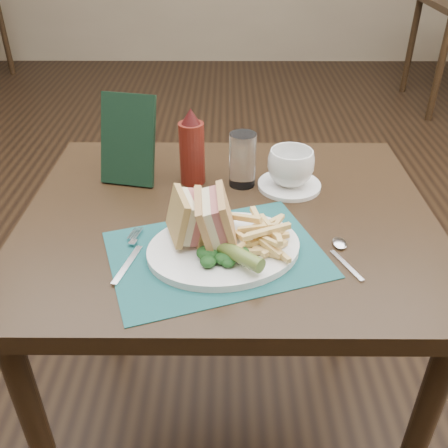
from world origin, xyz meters
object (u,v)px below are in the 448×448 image
sandwich_half_a (178,218)px  coffee_cup (291,167)px  plate (224,249)px  placemat (216,254)px  sandwich_half_b (205,219)px  saucer (289,185)px  drinking_glass (243,160)px  check_presenter (128,140)px  table_main (228,334)px  ketchup_bottle (192,146)px

sandwich_half_a → coffee_cup: size_ratio=0.91×
plate → sandwich_half_a: size_ratio=3.04×
placemat → sandwich_half_b: sandwich_half_b is taller
plate → placemat: bearing=-172.5°
coffee_cup → plate: bearing=-120.4°
sandwich_half_a → saucer: size_ratio=0.66×
plate → coffee_cup: (0.15, 0.26, 0.04)m
placemat → drinking_glass: size_ratio=3.10×
plate → drinking_glass: bearing=65.2°
placemat → sandwich_half_a: bearing=160.4°
sandwich_half_a → sandwich_half_b: size_ratio=0.90×
placemat → drinking_glass: drinking_glass is taller
placemat → saucer: 0.32m
sandwich_half_b → check_presenter: check_presenter is taller
table_main → check_presenter: 0.56m
sandwich_half_b → coffee_cup: (0.19, 0.26, -0.02)m
plate → saucer: size_ratio=2.00×
ketchup_bottle → plate: bearing=-75.2°
coffee_cup → drinking_glass: size_ratio=0.84×
table_main → coffee_cup: coffee_cup is taller
plate → sandwich_half_a: (-0.09, 0.02, 0.06)m
table_main → drinking_glass: 0.46m
ketchup_bottle → check_presenter: check_presenter is taller
plate → sandwich_half_b: size_ratio=2.72×
plate → ketchup_bottle: (-0.08, 0.29, 0.08)m
table_main → check_presenter: check_presenter is taller
table_main → sandwich_half_a: sandwich_half_a is taller
table_main → sandwich_half_b: 0.47m
table_main → ketchup_bottle: size_ratio=4.84×
sandwich_half_a → drinking_glass: 0.29m
drinking_glass → check_presenter: bearing=174.7°
coffee_cup → saucer: bearing=0.0°
coffee_cup → ketchup_bottle: (-0.23, 0.03, 0.04)m
check_presenter → plate: bearing=-41.0°
sandwich_half_a → ketchup_bottle: ketchup_bottle is taller
plate → sandwich_half_b: (-0.04, 0.01, 0.06)m
plate → sandwich_half_b: sandwich_half_b is taller
table_main → coffee_cup: (0.15, 0.12, 0.43)m
sandwich_half_b → check_presenter: bearing=118.9°
table_main → drinking_glass: drinking_glass is taller
drinking_glass → coffee_cup: bearing=-7.2°
sandwich_half_a → ketchup_bottle: size_ratio=0.53×
saucer → check_presenter: bearing=174.1°
sandwich_half_a → coffee_cup: bearing=28.4°
saucer → check_presenter: (-0.38, 0.04, 0.10)m
table_main → placemat: (-0.02, -0.15, 0.38)m
saucer → coffee_cup: 0.05m
placemat → coffee_cup: coffee_cup is taller
sandwich_half_a → drinking_glass: bearing=46.5°
coffee_cup → placemat: bearing=-122.1°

